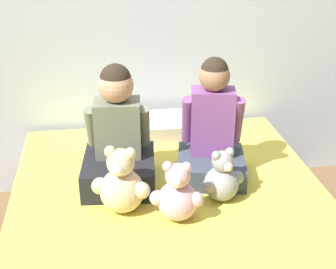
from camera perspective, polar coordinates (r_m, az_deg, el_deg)
name	(u,v)px	position (r m, az deg, el deg)	size (l,w,h in m)	color
bed	(176,253)	(2.27, 0.99, -14.28)	(1.54, 1.99, 0.44)	brown
child_on_left	(118,140)	(2.28, -6.10, -0.71)	(0.38, 0.40, 0.60)	black
child_on_right	(212,133)	(2.33, 5.39, 0.24)	(0.39, 0.39, 0.62)	#384251
teddy_bear_held_by_left_child	(122,185)	(2.10, -5.68, -6.09)	(0.26, 0.20, 0.32)	#D1B78E
teddy_bear_held_by_right_child	(222,179)	(2.19, 6.59, -5.38)	(0.21, 0.16, 0.26)	#939399
teddy_bear_between_children	(177,195)	(2.04, 1.09, -7.43)	(0.23, 0.18, 0.28)	#DBA3B2
pillow_at_headboard	(154,128)	(2.81, -1.78, 0.83)	(0.59, 0.30, 0.11)	beige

